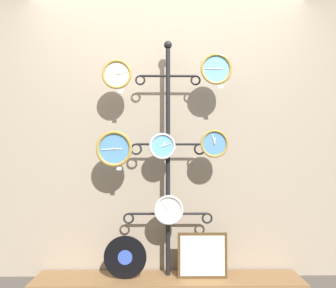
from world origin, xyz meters
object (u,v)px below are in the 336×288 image
(display_stand, at_px, (168,194))
(vinyl_record, at_px, (125,257))
(clock_bottom_center, at_px, (169,210))
(clock_middle_center, at_px, (162,146))
(clock_top_left, at_px, (117,74))
(clock_top_right, at_px, (216,69))
(picture_frame, at_px, (202,255))
(clock_middle_right, at_px, (214,144))
(clock_middle_left, at_px, (114,149))

(display_stand, bearing_deg, vinyl_record, -164.83)
(clock_bottom_center, bearing_deg, vinyl_record, 178.95)
(display_stand, distance_m, vinyl_record, 0.62)
(clock_bottom_center, xyz_separation_m, vinyl_record, (-0.36, 0.01, -0.38))
(clock_middle_center, bearing_deg, vinyl_record, -176.45)
(clock_middle_center, bearing_deg, clock_top_left, -175.65)
(display_stand, bearing_deg, clock_top_right, -15.69)
(clock_top_left, distance_m, clock_bottom_center, 1.20)
(picture_frame, bearing_deg, clock_top_left, -178.16)
(clock_top_left, distance_m, clock_middle_center, 0.71)
(clock_top_left, bearing_deg, picture_frame, 1.84)
(display_stand, bearing_deg, clock_middle_right, -16.51)
(clock_middle_right, xyz_separation_m, picture_frame, (-0.10, 0.03, -0.92))
(display_stand, distance_m, clock_middle_center, 0.41)
(clock_top_left, xyz_separation_m, clock_middle_center, (0.38, 0.03, -0.60))
(clock_middle_center, xyz_separation_m, vinyl_record, (-0.30, -0.02, -0.91))
(clock_top_right, xyz_separation_m, clock_middle_right, (-0.02, -0.00, -0.62))
(clock_top_left, bearing_deg, display_stand, 13.86)
(clock_middle_left, relative_size, clock_middle_right, 1.28)
(clock_middle_center, bearing_deg, clock_middle_right, -4.93)
(clock_top_right, distance_m, clock_middle_right, 0.62)
(clock_top_right, relative_size, vinyl_record, 0.75)
(clock_middle_left, xyz_separation_m, vinyl_record, (0.09, 0.02, -0.88))
(display_stand, height_order, clock_bottom_center, display_stand)
(clock_top_left, bearing_deg, clock_bottom_center, 0.47)
(clock_bottom_center, bearing_deg, picture_frame, 3.96)
(clock_top_right, xyz_separation_m, picture_frame, (-0.12, 0.03, -1.54))
(clock_top_right, distance_m, clock_bottom_center, 1.23)
(clock_top_right, xyz_separation_m, clock_bottom_center, (-0.40, 0.01, -1.16))
(clock_middle_right, height_order, clock_bottom_center, clock_middle_right)
(display_stand, xyz_separation_m, clock_middle_left, (-0.44, -0.11, 0.38))
(clock_bottom_center, bearing_deg, clock_middle_right, -1.77)
(clock_middle_center, height_order, picture_frame, clock_middle_center)
(clock_top_right, xyz_separation_m, clock_middle_center, (-0.45, 0.04, -0.64))
(clock_bottom_center, bearing_deg, clock_middle_left, -178.40)
(clock_top_right, bearing_deg, clock_bottom_center, 178.40)
(picture_frame, bearing_deg, clock_bottom_center, -176.04)
(clock_middle_left, bearing_deg, clock_top_left, 28.31)
(clock_middle_center, distance_m, clock_bottom_center, 0.53)
(clock_middle_left, xyz_separation_m, clock_middle_center, (0.39, 0.04, 0.02))
(clock_top_right, distance_m, clock_middle_left, 1.07)
(clock_middle_left, height_order, vinyl_record, clock_middle_left)
(clock_middle_right, bearing_deg, clock_middle_center, 175.07)
(picture_frame, bearing_deg, clock_top_right, -14.36)
(display_stand, xyz_separation_m, clock_top_left, (-0.43, -0.10, 1.00))
(clock_middle_left, relative_size, vinyl_record, 0.85)
(clock_top_left, relative_size, clock_middle_left, 0.83)
(clock_middle_right, xyz_separation_m, vinyl_record, (-0.73, 0.02, -0.93))
(picture_frame, bearing_deg, clock_middle_center, 178.94)
(clock_middle_right, bearing_deg, clock_top_left, 179.42)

